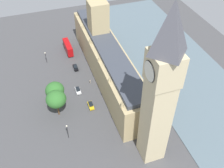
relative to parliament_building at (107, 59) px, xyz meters
The scene contains 14 objects.
ground_plane 8.66m from the parliament_building, 35.21° to the left, with size 138.20×138.20×0.00m, color #424244.
river_thames 32.26m from the parliament_building, behind, with size 36.59×124.38×0.25m, color slate.
parliament_building is the anchor object (origin of this frame).
clock_tower 45.61m from the parliament_building, 91.33° to the left, with size 7.61×7.61×52.55m.
double_decker_bus_near_tower 25.51m from the parliament_building, 60.32° to the right, with size 2.94×10.58×4.75m.
car_black_trailing 16.10m from the parliament_building, 32.76° to the right, with size 1.83×4.35×1.74m.
car_white_corner 17.57m from the parliament_building, 25.33° to the left, with size 1.95×4.07×1.74m.
car_yellow_cab_by_river_gate 21.46m from the parliament_building, 54.32° to the left, with size 1.81×4.16×1.74m.
pedestrian_under_trees 11.81m from the parliament_building, 21.67° to the left, with size 0.66×0.58×1.62m.
plane_tree_kerbside 28.72m from the parliament_building, 34.17° to the left, with size 7.13×7.13×10.94m.
plane_tree_opposite_hall 25.86m from the parliament_building, 21.19° to the left, with size 5.77×5.77×8.21m.
plane_tree_midblock 25.96m from the parliament_building, 25.79° to the left, with size 6.77×6.77×10.67m.
street_lamp_far_end 28.92m from the parliament_building, 35.31° to the right, with size 0.56×0.56×5.60m.
street_lamp_leading 35.79m from the parliament_building, 50.64° to the left, with size 0.56×0.56×6.46m.
Camera 1 is at (23.97, 81.32, 73.08)m, focal length 42.11 mm.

